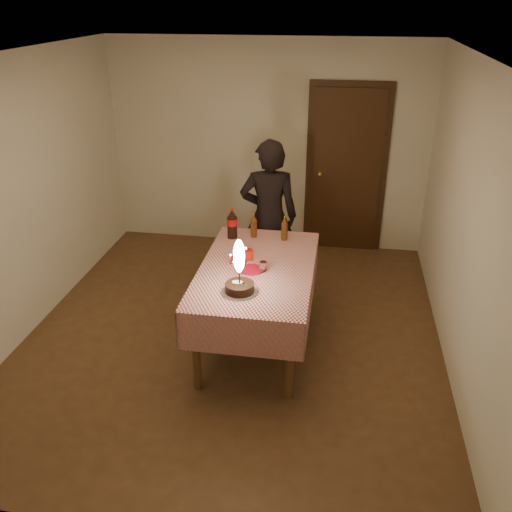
# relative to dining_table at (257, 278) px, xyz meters

# --- Properties ---
(ground) EXTENTS (4.00, 4.50, 0.01)m
(ground) POSITION_rel_dining_table_xyz_m (-0.25, 0.11, -0.71)
(ground) COLOR brown
(ground) RESTS_ON ground
(room_shell) EXTENTS (4.04, 4.54, 2.62)m
(room_shell) POSITION_rel_dining_table_xyz_m (-0.21, 0.18, 0.95)
(room_shell) COLOR silver
(room_shell) RESTS_ON ground
(dining_table) EXTENTS (1.02, 1.72, 0.81)m
(dining_table) POSITION_rel_dining_table_xyz_m (0.00, 0.00, 0.00)
(dining_table) COLOR brown
(dining_table) RESTS_ON ground
(birthday_cake) EXTENTS (0.30, 0.30, 0.47)m
(birthday_cake) POSITION_rel_dining_table_xyz_m (-0.07, -0.46, 0.24)
(birthday_cake) COLOR white
(birthday_cake) RESTS_ON dining_table
(red_plate) EXTENTS (0.22, 0.22, 0.01)m
(red_plate) POSITION_rel_dining_table_xyz_m (-0.04, -0.06, 0.11)
(red_plate) COLOR red
(red_plate) RESTS_ON dining_table
(red_cup) EXTENTS (0.08, 0.08, 0.10)m
(red_cup) POSITION_rel_dining_table_xyz_m (-0.10, 0.14, 0.16)
(red_cup) COLOR red
(red_cup) RESTS_ON dining_table
(clear_cup) EXTENTS (0.07, 0.07, 0.09)m
(clear_cup) POSITION_rel_dining_table_xyz_m (0.07, -0.06, 0.15)
(clear_cup) COLOR white
(clear_cup) RESTS_ON dining_table
(napkin_stack) EXTENTS (0.15, 0.15, 0.02)m
(napkin_stack) POSITION_rel_dining_table_xyz_m (-0.18, 0.10, 0.12)
(napkin_stack) COLOR red
(napkin_stack) RESTS_ON dining_table
(cola_bottle) EXTENTS (0.10, 0.10, 0.32)m
(cola_bottle) POSITION_rel_dining_table_xyz_m (-0.35, 0.61, 0.26)
(cola_bottle) COLOR black
(cola_bottle) RESTS_ON dining_table
(amber_bottle_left) EXTENTS (0.06, 0.06, 0.25)m
(amber_bottle_left) POSITION_rel_dining_table_xyz_m (-0.14, 0.67, 0.23)
(amber_bottle_left) COLOR #52270E
(amber_bottle_left) RESTS_ON dining_table
(amber_bottle_right) EXTENTS (0.06, 0.06, 0.25)m
(amber_bottle_right) POSITION_rel_dining_table_xyz_m (0.18, 0.64, 0.23)
(amber_bottle_right) COLOR #52270E
(amber_bottle_right) RESTS_ON dining_table
(photographer) EXTENTS (0.68, 0.50, 1.71)m
(photographer) POSITION_rel_dining_table_xyz_m (-0.05, 1.11, 0.15)
(photographer) COLOR black
(photographer) RESTS_ON ground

